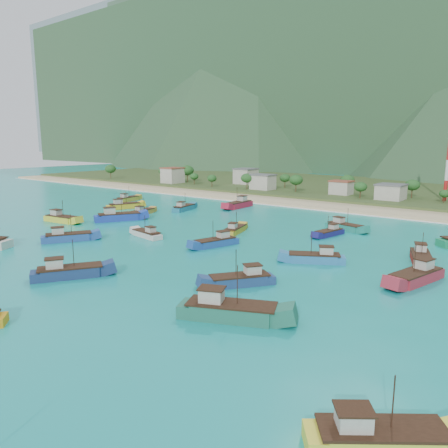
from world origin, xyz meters
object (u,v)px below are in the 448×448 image
Objects in this scene: boat_27 at (124,206)px; boat_13 at (69,273)px; boat_1 at (68,237)px; boat_9 at (315,259)px; boat_14 at (239,205)px; boat_12 at (216,243)px; boat_4 at (128,199)px; boat_18 at (147,235)px; boat_10 at (235,230)px; boat_6 at (118,217)px; boat_19 at (379,439)px; boat_29 at (241,280)px; boat_16 at (416,277)px; boat_30 at (61,219)px; boat_23 at (184,208)px; boat_0 at (143,212)px; boat_24 at (345,227)px; boat_11 at (230,312)px; boat_21 at (421,258)px; boat_3 at (329,233)px.

boat_13 is at bearing -26.93° from boat_27.
boat_9 is at bearing 49.56° from boat_1.
boat_14 is at bearing 119.64° from boat_1.
boat_1 reaches higher than boat_12.
boat_18 is (54.20, -38.31, -0.10)m from boat_4.
boat_1 is 65.93m from boat_14.
boat_6 is at bearing 174.48° from boat_10.
boat_19 is 38.87m from boat_29.
boat_18 is (-60.32, -4.55, -0.26)m from boat_16.
boat_30 is (-52.81, -5.36, 0.11)m from boat_12.
boat_18 is at bearing 146.21° from boat_13.
boat_14 reaches higher than boat_19.
boat_19 is 0.99× the size of boat_29.
boat_29 is at bearing 140.60° from boat_9.
boat_19 is 117.18m from boat_23.
boat_0 is 64.97m from boat_13.
boat_23 is 55.22m from boat_24.
boat_16 is at bearing 44.31° from boat_1.
boat_12 is (29.85, 17.68, -0.09)m from boat_1.
boat_29 is 0.90× the size of boat_30.
boat_16 reaches higher than boat_18.
boat_19 reaches higher than boat_29.
boat_19 is (80.52, -90.22, -0.21)m from boat_14.
boat_6 is at bearing -24.06° from boat_27.
boat_0 is at bearing 142.60° from boat_1.
boat_4 is at bearing 136.04° from boat_0.
boat_9 reaches higher than boat_12.
boat_14 is at bearing -42.82° from boat_12.
boat_11 is at bearing -46.71° from boat_0.
boat_6 is 43.71m from boat_14.
boat_0 is at bearing -121.91° from boat_23.
boat_21 is at bearing 64.87° from boat_24.
boat_3 is 55.48m from boat_23.
boat_9 reaches higher than boat_3.
boat_16 is 1.13× the size of boat_24.
boat_27 is 1.11× the size of boat_29.
boat_30 is at bearing -58.48° from boat_27.
boat_4 is 0.91× the size of boat_30.
boat_3 is 76.42m from boat_19.
boat_14 is 46.78m from boat_24.
boat_27 is 1.00× the size of boat_30.
boat_13 reaches higher than boat_1.
boat_9 reaches higher than boat_0.
boat_24 reaches higher than boat_10.
boat_27 is at bearing -157.83° from boat_19.
boat_23 is (-63.55, 30.33, -0.02)m from boat_9.
boat_1 reaches higher than boat_10.
boat_4 is 45.08m from boat_14.
boat_1 reaches higher than boat_24.
boat_24 is (59.87, 16.33, 0.12)m from boat_0.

